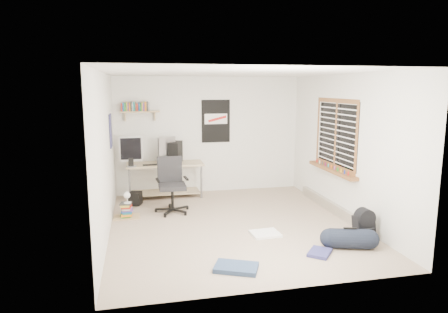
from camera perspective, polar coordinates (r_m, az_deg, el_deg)
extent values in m
cube|color=gray|center=(6.80, 1.27, -9.72)|extent=(4.00, 4.50, 0.01)
cube|color=white|center=(6.41, 1.36, 11.93)|extent=(4.00, 4.50, 0.01)
cube|color=silver|center=(8.68, -2.17, 3.09)|extent=(4.00, 0.01, 2.50)
cube|color=silver|center=(6.33, -16.61, 0.14)|extent=(0.01, 4.50, 2.50)
cube|color=silver|center=(7.22, 16.98, 1.28)|extent=(0.01, 4.50, 2.50)
cube|color=tan|center=(8.46, -8.39, -3.27)|extent=(1.71, 1.24, 0.71)
cube|color=#B3B3B8|center=(8.06, -13.13, 0.21)|extent=(0.44, 0.12, 0.49)
cube|color=#A9A9AE|center=(8.19, -8.16, 0.36)|extent=(0.40, 0.29, 0.44)
cube|color=black|center=(8.31, -6.94, 0.55)|extent=(0.34, 0.48, 0.45)
cube|color=black|center=(8.19, -10.20, -1.20)|extent=(0.39, 0.14, 0.02)
cube|color=black|center=(8.08, -13.17, -0.82)|extent=(0.11, 0.11, 0.19)
cube|color=black|center=(8.10, -8.05, -0.68)|extent=(0.09, 0.09, 0.18)
cube|color=black|center=(7.36, -7.41, -4.25)|extent=(0.73, 0.73, 1.02)
cube|color=tan|center=(8.38, -11.92, 6.28)|extent=(0.80, 0.22, 0.24)
cube|color=black|center=(8.65, -1.17, 5.07)|extent=(0.62, 0.03, 0.92)
cube|color=navy|center=(7.48, -15.89, 3.56)|extent=(0.02, 0.42, 0.60)
cube|color=brown|center=(7.43, 15.57, 3.14)|extent=(0.10, 1.50, 1.26)
cube|color=#B7B2A8|center=(7.70, 15.13, -6.95)|extent=(0.08, 2.50, 0.18)
cube|color=black|center=(6.41, 19.36, -9.60)|extent=(0.30, 0.25, 0.39)
cylinder|color=black|center=(6.08, 17.47, -11.16)|extent=(0.35, 0.35, 0.56)
cube|color=white|center=(6.37, 5.91, -10.90)|extent=(0.46, 0.40, 0.04)
cube|color=navy|center=(5.23, 1.76, -15.57)|extent=(0.63, 0.53, 0.06)
cube|color=navy|center=(5.81, 13.51, -13.20)|extent=(0.44, 0.45, 0.04)
cube|color=brown|center=(7.31, -13.74, -7.31)|extent=(0.53, 0.48, 0.29)
cube|color=white|center=(7.23, -13.66, -5.61)|extent=(0.15, 0.22, 0.21)
cube|color=black|center=(8.00, -12.55, -5.84)|extent=(0.28, 0.28, 0.25)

